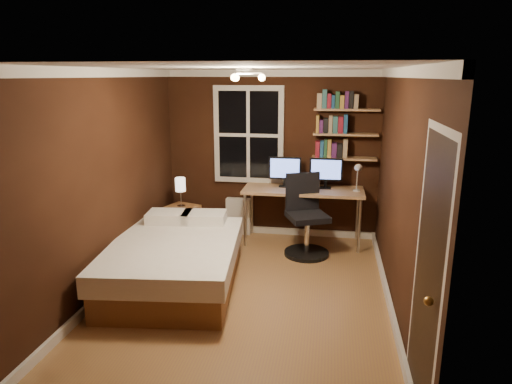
% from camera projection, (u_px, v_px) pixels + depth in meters
% --- Properties ---
extents(floor, '(4.20, 4.20, 0.00)m').
position_uv_depth(floor, '(247.00, 293.00, 5.22)').
color(floor, olive).
rests_on(floor, ground).
extents(wall_back, '(3.20, 0.04, 2.50)m').
position_uv_depth(wall_back, '(272.00, 155.00, 6.92)').
color(wall_back, black).
rests_on(wall_back, ground).
extents(wall_left, '(0.04, 4.20, 2.50)m').
position_uv_depth(wall_left, '(108.00, 182.00, 5.16)').
color(wall_left, black).
rests_on(wall_left, ground).
extents(wall_right, '(0.04, 4.20, 2.50)m').
position_uv_depth(wall_right, '(400.00, 194.00, 4.66)').
color(wall_right, black).
rests_on(wall_right, ground).
extents(ceiling, '(3.20, 4.20, 0.02)m').
position_uv_depth(ceiling, '(246.00, 67.00, 4.60)').
color(ceiling, white).
rests_on(ceiling, wall_back).
extents(window, '(1.06, 0.06, 1.46)m').
position_uv_depth(window, '(249.00, 135.00, 6.86)').
color(window, silver).
rests_on(window, wall_back).
extents(door, '(0.03, 0.82, 2.05)m').
position_uv_depth(door, '(427.00, 278.00, 3.23)').
color(door, black).
rests_on(door, ground).
extents(door_knob, '(0.06, 0.06, 0.06)m').
position_uv_depth(door_knob, '(429.00, 301.00, 2.96)').
color(door_knob, gold).
rests_on(door_knob, door).
extents(ceiling_fixture, '(0.44, 0.44, 0.18)m').
position_uv_depth(ceiling_fixture, '(244.00, 78.00, 4.53)').
color(ceiling_fixture, beige).
rests_on(ceiling_fixture, ceiling).
extents(bookshelf_lower, '(0.92, 0.22, 0.03)m').
position_uv_depth(bookshelf_lower, '(344.00, 158.00, 6.63)').
color(bookshelf_lower, '#AA7E52').
rests_on(bookshelf_lower, wall_back).
extents(books_row_lower, '(0.42, 0.16, 0.23)m').
position_uv_depth(books_row_lower, '(345.00, 149.00, 6.60)').
color(books_row_lower, maroon).
rests_on(books_row_lower, bookshelf_lower).
extents(bookshelf_middle, '(0.92, 0.22, 0.03)m').
position_uv_depth(bookshelf_middle, '(345.00, 134.00, 6.54)').
color(bookshelf_middle, '#AA7E52').
rests_on(bookshelf_middle, wall_back).
extents(books_row_middle, '(0.42, 0.16, 0.23)m').
position_uv_depth(books_row_middle, '(346.00, 125.00, 6.51)').
color(books_row_middle, navy).
rests_on(books_row_middle, bookshelf_middle).
extents(bookshelf_upper, '(0.92, 0.22, 0.03)m').
position_uv_depth(bookshelf_upper, '(347.00, 110.00, 6.46)').
color(bookshelf_upper, '#AA7E52').
rests_on(bookshelf_upper, wall_back).
extents(books_row_upper, '(0.54, 0.16, 0.23)m').
position_uv_depth(books_row_upper, '(347.00, 100.00, 6.42)').
color(books_row_upper, '#224F31').
rests_on(books_row_upper, bookshelf_upper).
extents(bed, '(1.65, 2.14, 0.68)m').
position_uv_depth(bed, '(175.00, 261.00, 5.38)').
color(bed, brown).
rests_on(bed, ground).
extents(nightstand, '(0.55, 0.55, 0.54)m').
position_uv_depth(nightstand, '(182.00, 224.00, 6.82)').
color(nightstand, brown).
rests_on(nightstand, ground).
extents(bedside_lamp, '(0.15, 0.15, 0.44)m').
position_uv_depth(bedside_lamp, '(181.00, 192.00, 6.70)').
color(bedside_lamp, white).
rests_on(bedside_lamp, nightstand).
extents(radiator, '(0.38, 0.13, 0.57)m').
position_uv_depth(radiator, '(239.00, 216.00, 7.13)').
color(radiator, silver).
rests_on(radiator, ground).
extents(desk, '(1.74, 0.65, 0.82)m').
position_uv_depth(desk, '(303.00, 193.00, 6.63)').
color(desk, '#AA7E52').
rests_on(desk, ground).
extents(monitor_left, '(0.48, 0.12, 0.45)m').
position_uv_depth(monitor_left, '(285.00, 172.00, 6.68)').
color(monitor_left, black).
rests_on(monitor_left, desk).
extents(monitor_right, '(0.48, 0.12, 0.45)m').
position_uv_depth(monitor_right, '(326.00, 173.00, 6.59)').
color(monitor_right, black).
rests_on(monitor_right, desk).
extents(desk_lamp, '(0.14, 0.32, 0.44)m').
position_uv_depth(desk_lamp, '(358.00, 177.00, 6.35)').
color(desk_lamp, silver).
rests_on(desk_lamp, desk).
extents(office_chair, '(0.66, 0.66, 1.12)m').
position_uv_depth(office_chair, '(306.00, 223.00, 6.29)').
color(office_chair, black).
rests_on(office_chair, ground).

